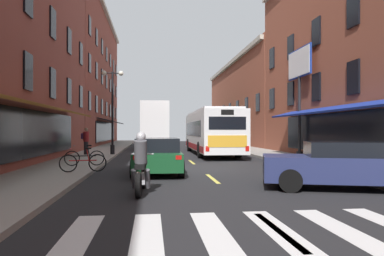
{
  "coord_description": "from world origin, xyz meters",
  "views": [
    {
      "loc": [
        -2.13,
        -15.85,
        1.7
      ],
      "look_at": [
        0.41,
        6.47,
        1.84
      ],
      "focal_mm": 33.37,
      "sensor_mm": 36.0,
      "label": 1
    }
  ],
  "objects_px": {
    "billboard_sign": "(299,73)",
    "box_truck": "(154,126)",
    "bicycle_near": "(83,162)",
    "pedestrian_near": "(86,140)",
    "sedan_near": "(155,139)",
    "sedan_far": "(347,165)",
    "sedan_mid": "(157,155)",
    "transit_bus": "(211,132)",
    "bicycle_mid": "(85,157)",
    "pedestrian_mid": "(247,137)",
    "motorcycle_rider": "(141,167)",
    "street_lamp_twin": "(112,108)"
  },
  "relations": [
    {
      "from": "billboard_sign",
      "to": "sedan_mid",
      "type": "xyz_separation_m",
      "value": [
        -8.95,
        -7.12,
        -4.58
      ]
    },
    {
      "from": "sedan_mid",
      "to": "sedan_far",
      "type": "xyz_separation_m",
      "value": [
        5.37,
        -4.5,
        0.0
      ]
    },
    {
      "from": "billboard_sign",
      "to": "sedan_mid",
      "type": "distance_m",
      "value": 12.32
    },
    {
      "from": "motorcycle_rider",
      "to": "transit_bus",
      "type": "bearing_deg",
      "value": 73.62
    },
    {
      "from": "billboard_sign",
      "to": "box_truck",
      "type": "xyz_separation_m",
      "value": [
        -8.9,
        11.77,
        -3.16
      ]
    },
    {
      "from": "transit_bus",
      "to": "bicycle_mid",
      "type": "xyz_separation_m",
      "value": [
        -7.1,
        -8.72,
        -1.1
      ]
    },
    {
      "from": "pedestrian_mid",
      "to": "motorcycle_rider",
      "type": "bearing_deg",
      "value": 178.85
    },
    {
      "from": "sedan_mid",
      "to": "pedestrian_mid",
      "type": "relative_size",
      "value": 2.44
    },
    {
      "from": "bicycle_mid",
      "to": "street_lamp_twin",
      "type": "relative_size",
      "value": 0.31
    },
    {
      "from": "billboard_sign",
      "to": "bicycle_mid",
      "type": "xyz_separation_m",
      "value": [
        -12.11,
        -5.17,
        -4.78
      ]
    },
    {
      "from": "sedan_near",
      "to": "pedestrian_near",
      "type": "bearing_deg",
      "value": -104.53
    },
    {
      "from": "sedan_far",
      "to": "billboard_sign",
      "type": "bearing_deg",
      "value": 72.87
    },
    {
      "from": "bicycle_mid",
      "to": "street_lamp_twin",
      "type": "distance_m",
      "value": 8.02
    },
    {
      "from": "sedan_mid",
      "to": "billboard_sign",
      "type": "bearing_deg",
      "value": 38.48
    },
    {
      "from": "sedan_far",
      "to": "pedestrian_near",
      "type": "xyz_separation_m",
      "value": [
        -9.81,
        13.97,
        0.34
      ]
    },
    {
      "from": "transit_bus",
      "to": "sedan_mid",
      "type": "bearing_deg",
      "value": -110.28
    },
    {
      "from": "transit_bus",
      "to": "motorcycle_rider",
      "type": "xyz_separation_m",
      "value": [
        -4.45,
        -15.15,
        -0.89
      ]
    },
    {
      "from": "sedan_mid",
      "to": "bicycle_mid",
      "type": "xyz_separation_m",
      "value": [
        -3.16,
        1.95,
        -0.2
      ]
    },
    {
      "from": "sedan_near",
      "to": "sedan_mid",
      "type": "distance_m",
      "value": 27.34
    },
    {
      "from": "bicycle_near",
      "to": "billboard_sign",
      "type": "bearing_deg",
      "value": 32.95
    },
    {
      "from": "billboard_sign",
      "to": "transit_bus",
      "type": "height_order",
      "value": "billboard_sign"
    },
    {
      "from": "billboard_sign",
      "to": "bicycle_mid",
      "type": "distance_m",
      "value": 14.01
    },
    {
      "from": "box_truck",
      "to": "bicycle_mid",
      "type": "distance_m",
      "value": 17.31
    },
    {
      "from": "sedan_far",
      "to": "transit_bus",
      "type": "bearing_deg",
      "value": 95.39
    },
    {
      "from": "sedan_mid",
      "to": "bicycle_mid",
      "type": "height_order",
      "value": "sedan_mid"
    },
    {
      "from": "motorcycle_rider",
      "to": "pedestrian_near",
      "type": "xyz_separation_m",
      "value": [
        -3.93,
        13.95,
        0.34
      ]
    },
    {
      "from": "transit_bus",
      "to": "sedan_mid",
      "type": "distance_m",
      "value": 11.4
    },
    {
      "from": "sedan_mid",
      "to": "bicycle_near",
      "type": "xyz_separation_m",
      "value": [
        -2.77,
        -0.48,
        -0.2
      ]
    },
    {
      "from": "box_truck",
      "to": "pedestrian_mid",
      "type": "height_order",
      "value": "box_truck"
    },
    {
      "from": "sedan_far",
      "to": "bicycle_mid",
      "type": "bearing_deg",
      "value": 142.92
    },
    {
      "from": "sedan_mid",
      "to": "transit_bus",
      "type": "bearing_deg",
      "value": 69.72
    },
    {
      "from": "bicycle_near",
      "to": "pedestrian_near",
      "type": "bearing_deg",
      "value": 99.54
    },
    {
      "from": "billboard_sign",
      "to": "motorcycle_rider",
      "type": "relative_size",
      "value": 3.22
    },
    {
      "from": "sedan_mid",
      "to": "sedan_near",
      "type": "bearing_deg",
      "value": 89.6
    },
    {
      "from": "street_lamp_twin",
      "to": "motorcycle_rider",
      "type": "bearing_deg",
      "value": -80.87
    },
    {
      "from": "billboard_sign",
      "to": "box_truck",
      "type": "relative_size",
      "value": 0.82
    },
    {
      "from": "box_truck",
      "to": "sedan_near",
      "type": "xyz_separation_m",
      "value": [
        0.14,
        8.46,
        -1.41
      ]
    },
    {
      "from": "sedan_mid",
      "to": "bicycle_near",
      "type": "height_order",
      "value": "sedan_mid"
    },
    {
      "from": "pedestrian_mid",
      "to": "bicycle_mid",
      "type": "bearing_deg",
      "value": 164.01
    },
    {
      "from": "transit_bus",
      "to": "street_lamp_twin",
      "type": "relative_size",
      "value": 2.15
    },
    {
      "from": "motorcycle_rider",
      "to": "billboard_sign",
      "type": "bearing_deg",
      "value": 50.8
    },
    {
      "from": "pedestrian_mid",
      "to": "box_truck",
      "type": "bearing_deg",
      "value": 99.53
    },
    {
      "from": "billboard_sign",
      "to": "transit_bus",
      "type": "bearing_deg",
      "value": 144.71
    },
    {
      "from": "pedestrian_near",
      "to": "street_lamp_twin",
      "type": "distance_m",
      "value": 2.7
    },
    {
      "from": "billboard_sign",
      "to": "pedestrian_near",
      "type": "xyz_separation_m",
      "value": [
        -13.39,
        2.35,
        -4.24
      ]
    },
    {
      "from": "sedan_near",
      "to": "sedan_mid",
      "type": "bearing_deg",
      "value": -90.4
    },
    {
      "from": "sedan_near",
      "to": "sedan_far",
      "type": "bearing_deg",
      "value": -80.76
    },
    {
      "from": "sedan_mid",
      "to": "bicycle_mid",
      "type": "distance_m",
      "value": 3.72
    },
    {
      "from": "sedan_mid",
      "to": "sedan_far",
      "type": "distance_m",
      "value": 7.01
    },
    {
      "from": "sedan_far",
      "to": "pedestrian_near",
      "type": "relative_size",
      "value": 2.88
    }
  ]
}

